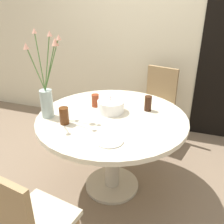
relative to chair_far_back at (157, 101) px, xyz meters
The scene contains 11 objects.
ground_plane 1.16m from the chair_far_back, 103.13° to the right, with size 16.00×16.00×0.00m, color #7A6651.
wall_back 0.89m from the chair_far_back, 120.45° to the left, with size 8.00×0.05×2.60m.
dining_table 1.03m from the chair_far_back, 103.13° to the right, with size 1.29×1.29×0.77m.
chair_far_back is the anchor object (origin of this frame).
chair_left_flank 2.06m from the chair_far_back, 101.32° to the right, with size 0.46×0.46×0.94m.
birthday_cake 1.00m from the chair_far_back, 106.62° to the right, with size 0.24×0.24×0.15m.
flower_vase 1.46m from the chair_far_back, 121.93° to the right, with size 0.26×0.27×0.72m.
side_plate 1.41m from the chair_far_back, 94.93° to the right, with size 0.21×0.21×0.01m.
drink_glass_0 1.01m from the chair_far_back, 117.65° to the right, with size 0.07×0.07×0.12m.
drink_glass_1 0.84m from the chair_far_back, 87.78° to the right, with size 0.06×0.06×0.14m.
drink_glass_2 1.40m from the chair_far_back, 113.77° to the right, with size 0.08×0.08×0.14m.
Camera 1 is at (0.63, -1.81, 1.72)m, focal length 40.00 mm.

